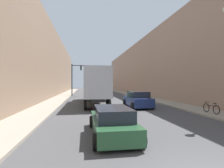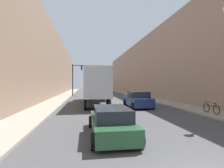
{
  "view_description": "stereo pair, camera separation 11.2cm",
  "coord_description": "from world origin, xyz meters",
  "px_view_note": "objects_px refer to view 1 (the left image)",
  "views": [
    {
      "loc": [
        -3.19,
        -3.56,
        2.51
      ],
      "look_at": [
        -0.59,
        12.73,
        2.45
      ],
      "focal_mm": 28.0,
      "sensor_mm": 36.0,
      "label": 1
    },
    {
      "loc": [
        -3.08,
        -3.58,
        2.51
      ],
      "look_at": [
        -0.59,
        12.73,
        2.45
      ],
      "focal_mm": 28.0,
      "sensor_mm": 36.0,
      "label": 2
    }
  ],
  "objects_px": {
    "sedan_car": "(112,122)",
    "semi_truck": "(94,85)",
    "traffic_signal_gantry": "(78,74)",
    "suv_car": "(138,100)",
    "parked_bicycle": "(211,108)"
  },
  "relations": [
    {
      "from": "sedan_car",
      "to": "parked_bicycle",
      "type": "height_order",
      "value": "sedan_car"
    },
    {
      "from": "semi_truck",
      "to": "parked_bicycle",
      "type": "xyz_separation_m",
      "value": [
        8.67,
        -9.31,
        -1.78
      ]
    },
    {
      "from": "semi_truck",
      "to": "sedan_car",
      "type": "relative_size",
      "value": 2.7
    },
    {
      "from": "semi_truck",
      "to": "traffic_signal_gantry",
      "type": "distance_m",
      "value": 14.7
    },
    {
      "from": "traffic_signal_gantry",
      "to": "parked_bicycle",
      "type": "height_order",
      "value": "traffic_signal_gantry"
    },
    {
      "from": "semi_truck",
      "to": "traffic_signal_gantry",
      "type": "relative_size",
      "value": 1.99
    },
    {
      "from": "sedan_car",
      "to": "semi_truck",
      "type": "bearing_deg",
      "value": 90.4
    },
    {
      "from": "suv_car",
      "to": "parked_bicycle",
      "type": "height_order",
      "value": "suv_car"
    },
    {
      "from": "parked_bicycle",
      "to": "semi_truck",
      "type": "bearing_deg",
      "value": 132.98
    },
    {
      "from": "sedan_car",
      "to": "parked_bicycle",
      "type": "relative_size",
      "value": 2.6
    },
    {
      "from": "semi_truck",
      "to": "traffic_signal_gantry",
      "type": "xyz_separation_m",
      "value": [
        -2.43,
        14.35,
        2.09
      ]
    },
    {
      "from": "semi_truck",
      "to": "traffic_signal_gantry",
      "type": "bearing_deg",
      "value": 99.61
    },
    {
      "from": "sedan_car",
      "to": "parked_bicycle",
      "type": "bearing_deg",
      "value": 25.4
    },
    {
      "from": "traffic_signal_gantry",
      "to": "parked_bicycle",
      "type": "relative_size",
      "value": 3.52
    },
    {
      "from": "sedan_car",
      "to": "suv_car",
      "type": "relative_size",
      "value": 1.02
    }
  ]
}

